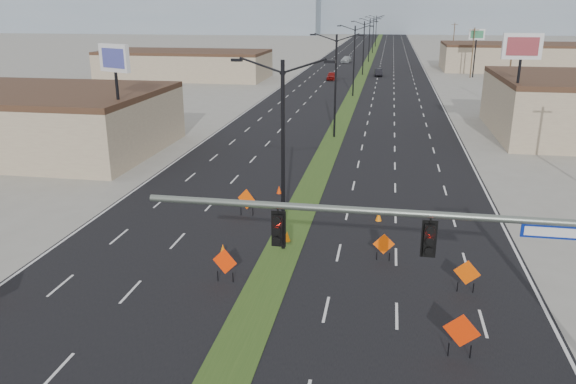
% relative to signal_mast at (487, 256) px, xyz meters
% --- Properties ---
extents(road_surface, '(25.00, 400.00, 0.02)m').
position_rel_signal_mast_xyz_m(road_surface, '(-8.56, 98.00, -4.79)').
color(road_surface, black).
rests_on(road_surface, ground).
extents(median_strip, '(2.00, 400.00, 0.04)m').
position_rel_signal_mast_xyz_m(median_strip, '(-8.56, 98.00, -4.79)').
color(median_strip, '#2C491A').
rests_on(median_strip, ground).
extents(building_sw_far, '(30.00, 14.00, 4.50)m').
position_rel_signal_mast_xyz_m(building_sw_far, '(-40.56, 83.00, -2.54)').
color(building_sw_far, tan).
rests_on(building_sw_far, ground).
extents(building_se_far, '(44.00, 16.00, 5.00)m').
position_rel_signal_mast_xyz_m(building_se_far, '(29.44, 108.00, -2.29)').
color(building_se_far, tan).
rests_on(building_se_far, ground).
extents(mesa_west, '(180.00, 50.00, 22.00)m').
position_rel_signal_mast_xyz_m(mesa_west, '(-128.56, 278.00, 6.21)').
color(mesa_west, '#8697A6').
rests_on(mesa_west, ground).
extents(mesa_center, '(220.00, 50.00, 28.00)m').
position_rel_signal_mast_xyz_m(mesa_center, '(31.44, 298.00, 9.21)').
color(mesa_center, '#8697A6').
rests_on(mesa_center, ground).
extents(mesa_backdrop, '(140.00, 50.00, 32.00)m').
position_rel_signal_mast_xyz_m(mesa_backdrop, '(-38.56, 318.00, 11.21)').
color(mesa_backdrop, '#8697A6').
rests_on(mesa_backdrop, ground).
extents(signal_mast, '(16.30, 0.60, 8.00)m').
position_rel_signal_mast_xyz_m(signal_mast, '(0.00, 0.00, 0.00)').
color(signal_mast, slate).
rests_on(signal_mast, ground).
extents(streetlight_0, '(5.15, 0.24, 10.02)m').
position_rel_signal_mast_xyz_m(streetlight_0, '(-8.56, 10.00, 0.63)').
color(streetlight_0, black).
rests_on(streetlight_0, ground).
extents(streetlight_1, '(5.15, 0.24, 10.02)m').
position_rel_signal_mast_xyz_m(streetlight_1, '(-8.56, 38.00, 0.63)').
color(streetlight_1, black).
rests_on(streetlight_1, ground).
extents(streetlight_2, '(5.15, 0.24, 10.02)m').
position_rel_signal_mast_xyz_m(streetlight_2, '(-8.56, 66.00, 0.63)').
color(streetlight_2, black).
rests_on(streetlight_2, ground).
extents(streetlight_3, '(5.15, 0.24, 10.02)m').
position_rel_signal_mast_xyz_m(streetlight_3, '(-8.56, 94.00, 0.63)').
color(streetlight_3, black).
rests_on(streetlight_3, ground).
extents(streetlight_4, '(5.15, 0.24, 10.02)m').
position_rel_signal_mast_xyz_m(streetlight_4, '(-8.56, 122.00, 0.63)').
color(streetlight_4, black).
rests_on(streetlight_4, ground).
extents(streetlight_5, '(5.15, 0.24, 10.02)m').
position_rel_signal_mast_xyz_m(streetlight_5, '(-8.56, 150.00, 0.63)').
color(streetlight_5, black).
rests_on(streetlight_5, ground).
extents(streetlight_6, '(5.15, 0.24, 10.02)m').
position_rel_signal_mast_xyz_m(streetlight_6, '(-8.56, 178.00, 0.63)').
color(streetlight_6, black).
rests_on(streetlight_6, ground).
extents(utility_pole_1, '(1.60, 0.20, 9.00)m').
position_rel_signal_mast_xyz_m(utility_pole_1, '(11.44, 58.00, -0.12)').
color(utility_pole_1, '#4C3823').
rests_on(utility_pole_1, ground).
extents(utility_pole_2, '(1.60, 0.20, 9.00)m').
position_rel_signal_mast_xyz_m(utility_pole_2, '(11.44, 93.00, -0.12)').
color(utility_pole_2, '#4C3823').
rests_on(utility_pole_2, ground).
extents(utility_pole_3, '(1.60, 0.20, 9.00)m').
position_rel_signal_mast_xyz_m(utility_pole_3, '(11.44, 128.00, -0.12)').
color(utility_pole_3, '#4C3823').
rests_on(utility_pole_3, ground).
extents(car_left, '(1.80, 4.19, 1.41)m').
position_rel_signal_mast_xyz_m(car_left, '(-13.67, 85.26, -4.09)').
color(car_left, maroon).
rests_on(car_left, ground).
extents(car_mid, '(1.69, 4.18, 1.35)m').
position_rel_signal_mast_xyz_m(car_mid, '(-5.50, 92.76, -4.12)').
color(car_mid, black).
rests_on(car_mid, ground).
extents(car_far, '(2.51, 4.98, 1.39)m').
position_rel_signal_mast_xyz_m(car_far, '(-13.73, 119.74, -4.10)').
color(car_far, '#A5ABAF').
rests_on(car_far, ground).
extents(construction_sign_1, '(1.25, 0.33, 1.70)m').
position_rel_signal_mast_xyz_m(construction_sign_1, '(-10.56, 5.76, -3.79)').
color(construction_sign_1, '#ED2F05').
rests_on(construction_sign_1, ground).
extents(construction_sign_2, '(1.23, 0.52, 1.75)m').
position_rel_signal_mast_xyz_m(construction_sign_2, '(-11.73, 14.63, -3.76)').
color(construction_sign_2, '#E64704').
rests_on(construction_sign_2, ground).
extents(construction_sign_3, '(1.11, 0.20, 1.48)m').
position_rel_signal_mast_xyz_m(construction_sign_3, '(-3.23, 9.46, -3.93)').
color(construction_sign_3, '#EE4B05').
rests_on(construction_sign_3, ground).
extents(construction_sign_4, '(1.17, 0.37, 1.60)m').
position_rel_signal_mast_xyz_m(construction_sign_4, '(0.53, 6.68, -3.85)').
color(construction_sign_4, '#DC4704').
rests_on(construction_sign_4, ground).
extents(construction_sign_5, '(1.32, 0.40, 1.81)m').
position_rel_signal_mast_xyz_m(construction_sign_5, '(-0.30, 1.43, -3.72)').
color(construction_sign_5, red).
rests_on(construction_sign_5, ground).
extents(cone_0, '(0.50, 0.50, 0.65)m').
position_rel_signal_mast_xyz_m(cone_0, '(-11.52, 8.62, -4.47)').
color(cone_0, '#E66504').
rests_on(cone_0, ground).
extents(cone_1, '(0.42, 0.42, 0.64)m').
position_rel_signal_mast_xyz_m(cone_1, '(-3.59, 15.16, -4.47)').
color(cone_1, orange).
rests_on(cone_1, ground).
extents(cone_2, '(0.42, 0.42, 0.64)m').
position_rel_signal_mast_xyz_m(cone_2, '(-8.53, 11.01, -4.47)').
color(cone_2, '#DF6404').
rests_on(cone_2, ground).
extents(cone_3, '(0.42, 0.42, 0.58)m').
position_rel_signal_mast_xyz_m(cone_3, '(-10.58, 19.29, -4.50)').
color(cone_3, red).
rests_on(cone_3, ground).
extents(pole_sign_west, '(3.03, 1.66, 9.76)m').
position_rel_signal_mast_xyz_m(pole_sign_west, '(-24.47, 24.05, 3.19)').
color(pole_sign_west, black).
rests_on(pole_sign_west, ground).
extents(pole_sign_east_near, '(3.37, 0.49, 10.31)m').
position_rel_signal_mast_xyz_m(pole_sign_east_near, '(7.93, 36.15, 3.67)').
color(pole_sign_east_near, black).
rests_on(pole_sign_east_near, ground).
extents(pole_sign_east_far, '(2.86, 0.54, 8.74)m').
position_rel_signal_mast_xyz_m(pole_sign_east_far, '(12.00, 93.80, 2.29)').
color(pole_sign_east_far, black).
rests_on(pole_sign_east_far, ground).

